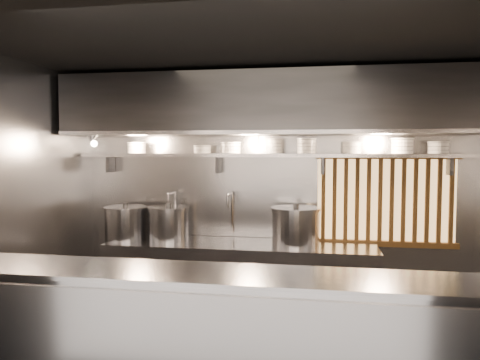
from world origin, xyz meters
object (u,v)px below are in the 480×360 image
(pendant_bulb, at_px, (259,148))
(stock_pot_mid, at_px, (126,223))
(heat_lamp, at_px, (92,138))
(stock_pot_right, at_px, (296,226))
(stock_pot_left, at_px, (168,223))

(pendant_bulb, distance_m, stock_pot_mid, 1.78)
(heat_lamp, height_order, pendant_bulb, heat_lamp)
(stock_pot_mid, height_order, stock_pot_right, stock_pot_right)
(stock_pot_mid, bearing_deg, pendant_bulb, 2.11)
(stock_pot_mid, distance_m, stock_pot_right, 1.97)
(pendant_bulb, relative_size, stock_pot_mid, 0.37)
(stock_pot_mid, bearing_deg, stock_pot_right, 0.51)
(stock_pot_left, relative_size, stock_pot_right, 0.90)
(stock_pot_left, xyz_separation_m, stock_pot_right, (1.46, -0.02, 0.01))
(heat_lamp, height_order, stock_pot_mid, heat_lamp)
(pendant_bulb, bearing_deg, heat_lamp, -169.00)
(stock_pot_mid, xyz_separation_m, stock_pot_right, (1.97, 0.02, 0.02))
(heat_lamp, height_order, stock_pot_right, heat_lamp)
(heat_lamp, distance_m, stock_pot_left, 1.27)
(stock_pot_right, bearing_deg, stock_pot_mid, -179.49)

